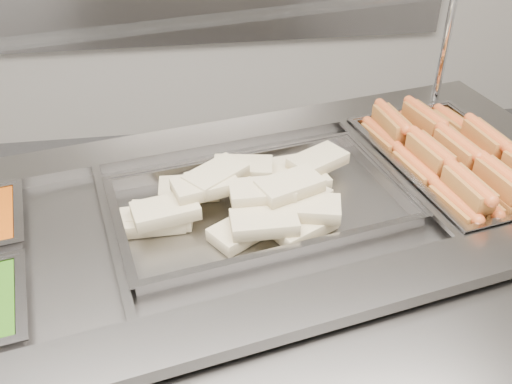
{
  "coord_description": "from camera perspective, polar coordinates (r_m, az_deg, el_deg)",
  "views": [
    {
      "loc": [
        -0.06,
        -0.77,
        1.8
      ],
      "look_at": [
        0.1,
        0.4,
        0.97
      ],
      "focal_mm": 40.0,
      "sensor_mm": 36.0,
      "label": 1
    }
  ],
  "objects": [
    {
      "name": "steam_counter",
      "position": [
        1.77,
        -1.65,
        -13.64
      ],
      "size": [
        2.11,
        1.26,
        0.95
      ],
      "color": "gray",
      "rests_on": "ground"
    },
    {
      "name": "sneeze_guard",
      "position": [
        1.46,
        -5.2,
        16.2
      ],
      "size": [
        1.76,
        0.65,
        0.46
      ],
      "color": "silver",
      "rests_on": "steam_counter"
    },
    {
      "name": "pan_hotdogs",
      "position": [
        1.75,
        19.02,
        2.07
      ],
      "size": [
        0.47,
        0.64,
        0.11
      ],
      "color": "gray",
      "rests_on": "steam_counter"
    },
    {
      "name": "pan_wraps",
      "position": [
        1.48,
        0.38,
        -1.55
      ],
      "size": [
        0.79,
        0.56,
        0.07
      ],
      "color": "gray",
      "rests_on": "steam_counter"
    },
    {
      "name": "hotdogs_in_buns",
      "position": [
        1.71,
        19.37,
        3.32
      ],
      "size": [
        0.42,
        0.59,
        0.12
      ],
      "color": "brown",
      "rests_on": "pan_hotdogs"
    },
    {
      "name": "tortilla_wraps",
      "position": [
        1.45,
        -0.98,
        -0.29
      ],
      "size": [
        0.62,
        0.39,
        0.1
      ],
      "color": "tan",
      "rests_on": "pan_wraps"
    }
  ]
}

